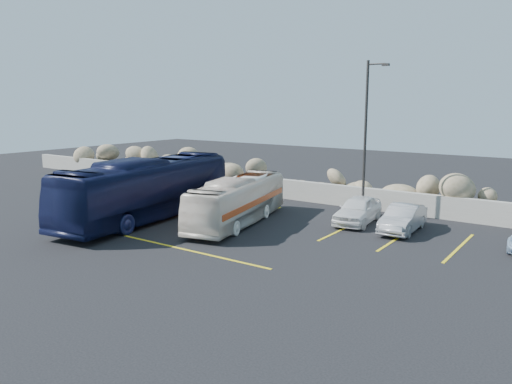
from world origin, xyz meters
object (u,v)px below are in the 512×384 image
Objects in this scene: car_a at (358,210)px; car_b at (403,218)px; vintage_bus at (238,201)px; lamppost at (366,136)px; tour_coach at (147,189)px.

car_a is 1.05× the size of car_b.
car_a reaches higher than car_b.
car_b is at bearing 10.95° from vintage_bus.
lamppost is 0.71× the size of tour_coach.
vintage_bus is 2.08× the size of car_a.
car_a is at bearing 169.69° from car_b.
car_a is at bearing 23.10° from vintage_bus.
vintage_bus is 2.19× the size of car_b.
tour_coach is (-4.41, -1.88, 0.43)m from vintage_bus.
lamppost is 4.61m from car_b.
lamppost reaches higher than vintage_bus.
tour_coach is at bearing -159.10° from car_b.
tour_coach reaches higher than car_b.
car_b is at bearing 16.07° from tour_coach.
vintage_bus is 0.73× the size of tour_coach.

